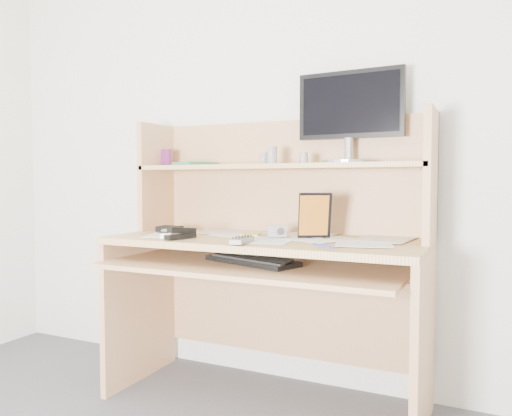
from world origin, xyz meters
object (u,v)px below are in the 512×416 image
at_px(monitor, 350,114).
at_px(keyboard, 252,260).
at_px(game_case, 315,215).
at_px(desk, 271,248).
at_px(tv_remote, 242,240).

bearing_deg(monitor, keyboard, -133.24).
bearing_deg(monitor, game_case, -115.14).
bearing_deg(desk, game_case, -10.93).
bearing_deg(keyboard, game_case, 48.46).
distance_m(desk, monitor, 0.71).
bearing_deg(keyboard, monitor, 62.63).
xyz_separation_m(desk, keyboard, (-0.01, -0.18, -0.03)).
xyz_separation_m(tv_remote, monitor, (0.32, 0.44, 0.54)).
relative_size(desk, keyboard, 3.04).
bearing_deg(desk, tv_remote, -89.75).
height_order(keyboard, game_case, game_case).
bearing_deg(game_case, desk, 139.80).
distance_m(tv_remote, game_case, 0.35).
xyz_separation_m(tv_remote, game_case, (0.22, 0.25, 0.09)).
height_order(desk, game_case, desk).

